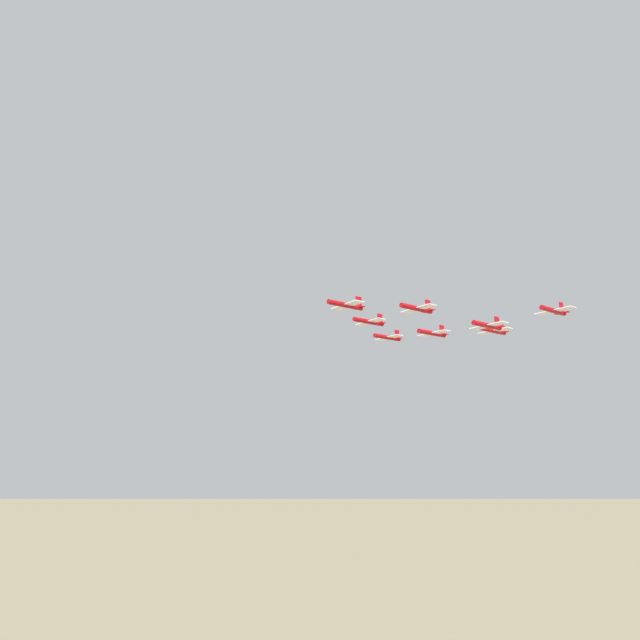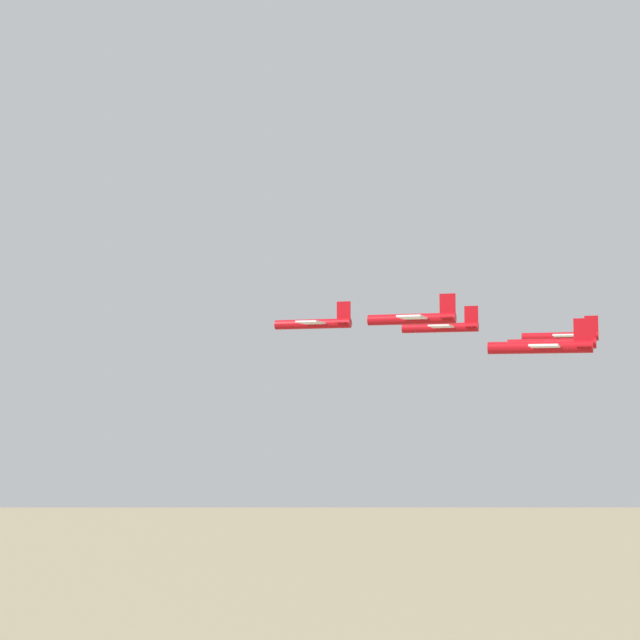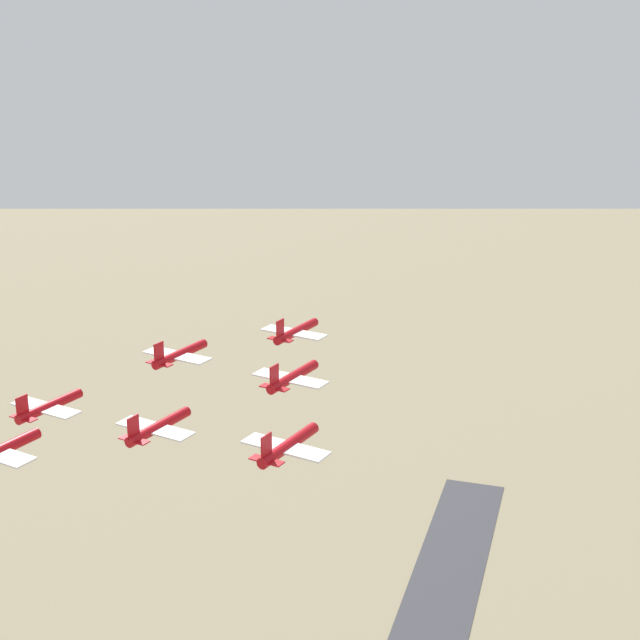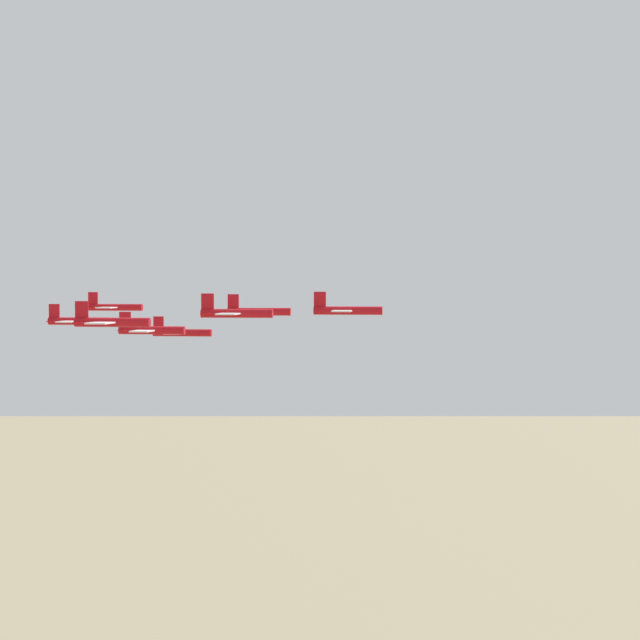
# 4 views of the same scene
# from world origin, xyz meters

# --- Properties ---
(jet_0) EXTENTS (9.58, 9.88, 3.32)m
(jet_0) POSITION_xyz_m (47.21, 10.75, 139.21)
(jet_0) COLOR #B20C14
(jet_1) EXTENTS (9.58, 9.88, 3.32)m
(jet_1) POSITION_xyz_m (42.66, -5.41, 138.80)
(jet_1) COLOR #B20C14
(jet_2) EXTENTS (9.58, 9.88, 3.32)m
(jet_2) POSITION_xyz_m (59.13, -1.08, 138.99)
(jet_2) COLOR #B20C14
(jet_3) EXTENTS (9.58, 9.88, 3.32)m
(jet_3) POSITION_xyz_m (38.11, -21.57, 135.05)
(jet_3) COLOR #B20C14
(jet_4) EXTENTS (9.58, 9.88, 3.32)m
(jet_4) POSITION_xyz_m (54.58, -17.24, 136.23)
(jet_4) COLOR #B20C14
(jet_5) EXTENTS (9.58, 9.88, 3.32)m
(jet_5) POSITION_xyz_m (71.04, -12.91, 138.03)
(jet_5) COLOR #B20C14
(jet_6) EXTENTS (9.58, 9.88, 3.32)m
(jet_6) POSITION_xyz_m (33.56, -37.74, 139.08)
(jet_6) COLOR #B20C14
(jet_7) EXTENTS (9.58, 9.88, 3.32)m
(jet_7) POSITION_xyz_m (50.03, -33.40, 137.23)
(jet_7) COLOR #B20C14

